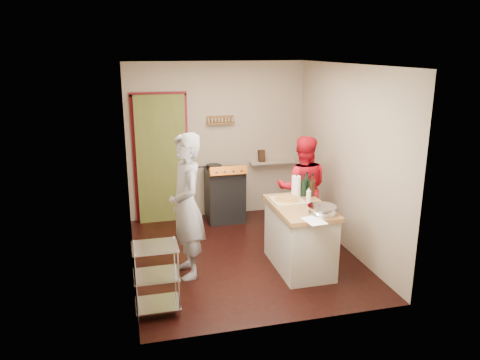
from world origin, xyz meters
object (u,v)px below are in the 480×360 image
object	(u,v)px
person_stripe	(186,206)
person_red	(302,188)
island	(300,235)
stove	(225,194)
wire_shelving	(156,276)

from	to	relation	value
person_stripe	person_red	world-z (taller)	person_stripe
island	stove	bearing A→B (deg)	106.15
wire_shelving	person_stripe	size ratio (longest dim) A/B	0.44
stove	person_stripe	size ratio (longest dim) A/B	0.55
island	person_stripe	xyz separation A→B (m)	(-1.44, 0.17, 0.46)
stove	person_stripe	bearing A→B (deg)	-115.91
stove	wire_shelving	xyz separation A→B (m)	(-1.33, -2.62, -0.01)
island	person_stripe	world-z (taller)	person_stripe
wire_shelving	island	size ratio (longest dim) A/B	0.62
stove	person_stripe	world-z (taller)	person_stripe
stove	island	xyz separation A→B (m)	(0.57, -1.97, 0.01)
stove	wire_shelving	distance (m)	2.94
stove	person_red	bearing A→B (deg)	-47.84
wire_shelving	person_red	xyz separation A→B (m)	(2.28, 1.57, 0.35)
stove	person_red	size ratio (longest dim) A/B	0.64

